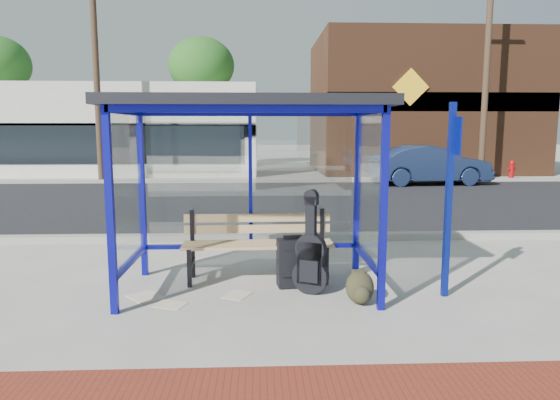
{
  "coord_description": "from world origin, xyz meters",
  "views": [
    {
      "loc": [
        0.12,
        -6.17,
        2.04
      ],
      "look_at": [
        0.39,
        0.2,
        1.14
      ],
      "focal_mm": 32.0,
      "sensor_mm": 36.0,
      "label": 1
    }
  ],
  "objects_px": {
    "guitar_bag": "(311,258)",
    "fire_hydrant": "(512,169)",
    "suitcase": "(293,263)",
    "backpack": "(360,288)",
    "bench": "(258,241)",
    "parked_car": "(429,165)"
  },
  "relations": [
    {
      "from": "guitar_bag",
      "to": "fire_hydrant",
      "type": "bearing_deg",
      "value": 79.49
    },
    {
      "from": "guitar_bag",
      "to": "suitcase",
      "type": "xyz_separation_m",
      "value": [
        -0.21,
        0.28,
        -0.13
      ]
    },
    {
      "from": "suitcase",
      "to": "backpack",
      "type": "bearing_deg",
      "value": -49.56
    },
    {
      "from": "suitcase",
      "to": "backpack",
      "type": "height_order",
      "value": "suitcase"
    },
    {
      "from": "bench",
      "to": "parked_car",
      "type": "xyz_separation_m",
      "value": [
        6.34,
        11.64,
        0.19
      ]
    },
    {
      "from": "guitar_bag",
      "to": "fire_hydrant",
      "type": "height_order",
      "value": "guitar_bag"
    },
    {
      "from": "parked_car",
      "to": "fire_hydrant",
      "type": "bearing_deg",
      "value": -73.06
    },
    {
      "from": "suitcase",
      "to": "parked_car",
      "type": "bearing_deg",
      "value": 56.68
    },
    {
      "from": "bench",
      "to": "parked_car",
      "type": "height_order",
      "value": "parked_car"
    },
    {
      "from": "bench",
      "to": "suitcase",
      "type": "relative_size",
      "value": 2.95
    },
    {
      "from": "fire_hydrant",
      "to": "guitar_bag",
      "type": "bearing_deg",
      "value": -124.9
    },
    {
      "from": "bench",
      "to": "guitar_bag",
      "type": "bearing_deg",
      "value": -44.52
    },
    {
      "from": "bench",
      "to": "fire_hydrant",
      "type": "xyz_separation_m",
      "value": [
        10.3,
        13.2,
        -0.11
      ]
    },
    {
      "from": "suitcase",
      "to": "backpack",
      "type": "xyz_separation_m",
      "value": [
        0.75,
        -0.69,
        -0.13
      ]
    },
    {
      "from": "guitar_bag",
      "to": "parked_car",
      "type": "distance_m",
      "value": 13.51
    },
    {
      "from": "bench",
      "to": "suitcase",
      "type": "distance_m",
      "value": 0.61
    },
    {
      "from": "parked_car",
      "to": "bench",
      "type": "bearing_deg",
      "value": 146.81
    },
    {
      "from": "bench",
      "to": "guitar_bag",
      "type": "relative_size",
      "value": 1.65
    },
    {
      "from": "parked_car",
      "to": "fire_hydrant",
      "type": "distance_m",
      "value": 4.27
    },
    {
      "from": "parked_car",
      "to": "backpack",
      "type": "bearing_deg",
      "value": 153.31
    },
    {
      "from": "guitar_bag",
      "to": "parked_car",
      "type": "bearing_deg",
      "value": 89.51
    },
    {
      "from": "suitcase",
      "to": "parked_car",
      "type": "xyz_separation_m",
      "value": [
        5.89,
        11.98,
        0.41
      ]
    }
  ]
}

